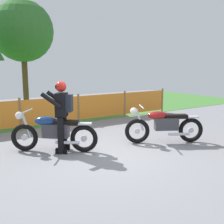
{
  "coord_description": "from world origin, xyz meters",
  "views": [
    {
      "loc": [
        -3.49,
        -5.21,
        2.07
      ],
      "look_at": [
        0.37,
        0.46,
        0.9
      ],
      "focal_mm": 44.66,
      "sensor_mm": 36.0,
      "label": 1
    }
  ],
  "objects": [
    {
      "name": "ground",
      "position": [
        0.0,
        0.0,
        -0.01
      ],
      "size": [
        24.0,
        24.0,
        0.02
      ],
      "primitive_type": "cube",
      "color": "gray"
    },
    {
      "name": "grass_verge",
      "position": [
        0.0,
        7.07,
        0.01
      ],
      "size": [
        24.0,
        7.07,
        0.01
      ],
      "primitive_type": "cube",
      "color": "#427A33",
      "rests_on": "ground"
    },
    {
      "name": "barrier_fence",
      "position": [
        0.0,
        3.53,
        0.54
      ],
      "size": [
        10.34,
        0.08,
        1.05
      ],
      "color": "olive",
      "rests_on": "ground"
    },
    {
      "name": "tree_near_left",
      "position": [
        0.82,
        8.87,
        3.67
      ],
      "size": [
        3.0,
        3.0,
        5.19
      ],
      "color": "brown",
      "rests_on": "ground"
    },
    {
      "name": "motorcycle_lead",
      "position": [
        -1.0,
        0.93,
        0.49
      ],
      "size": [
        1.73,
        1.4,
        1.0
      ],
      "rotation": [
        0.0,
        0.0,
        2.48
      ],
      "color": "black",
      "rests_on": "ground"
    },
    {
      "name": "motorcycle_trailing",
      "position": [
        1.72,
        -0.01,
        0.48
      ],
      "size": [
        1.88,
        1.17,
        1.0
      ],
      "rotation": [
        0.0,
        0.0,
        2.61
      ],
      "color": "black",
      "rests_on": "ground"
    },
    {
      "name": "rider_lead",
      "position": [
        -0.82,
        0.79,
        0.95
      ],
      "size": [
        0.78,
        0.74,
        1.69
      ],
      "rotation": [
        0.0,
        0.0,
        2.48
      ],
      "color": "black",
      "rests_on": "ground"
    }
  ]
}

